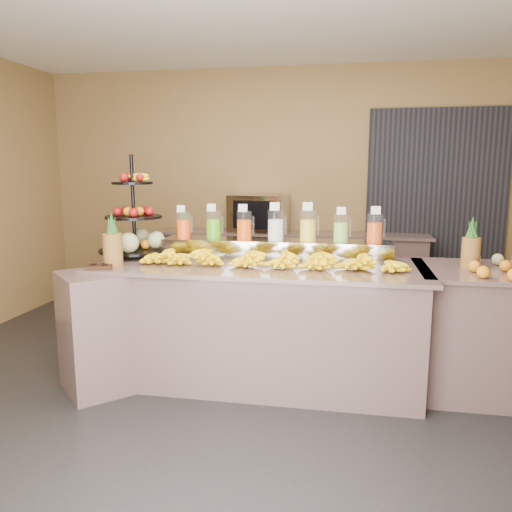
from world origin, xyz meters
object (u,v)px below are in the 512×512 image
(fruit_stand, at_px, (139,230))
(oven_warmer, at_px, (259,213))
(banana_heap, at_px, (265,256))
(condiment_caddy, at_px, (99,267))
(right_fruit_pile, at_px, (496,263))
(pitcher_tray, at_px, (276,249))

(fruit_stand, relative_size, oven_warmer, 1.32)
(banana_heap, distance_m, condiment_caddy, 1.22)
(right_fruit_pile, relative_size, oven_warmer, 0.68)
(fruit_stand, bearing_deg, banana_heap, -30.72)
(condiment_caddy, height_order, oven_warmer, oven_warmer)
(banana_heap, bearing_deg, condiment_caddy, -165.17)
(pitcher_tray, relative_size, oven_warmer, 2.92)
(fruit_stand, relative_size, condiment_caddy, 4.66)
(pitcher_tray, xyz_separation_m, condiment_caddy, (-1.20, -0.67, -0.06))
(pitcher_tray, xyz_separation_m, right_fruit_pile, (1.60, -0.31, -0.00))
(condiment_caddy, height_order, right_fruit_pile, right_fruit_pile)
(pitcher_tray, xyz_separation_m, banana_heap, (-0.02, -0.36, -0.00))
(condiment_caddy, bearing_deg, oven_warmer, 72.02)
(pitcher_tray, relative_size, banana_heap, 0.92)
(condiment_caddy, distance_m, right_fruit_pile, 2.82)
(oven_warmer, bearing_deg, right_fruit_pile, -37.87)
(banana_heap, relative_size, condiment_caddy, 11.20)
(banana_heap, distance_m, right_fruit_pile, 1.62)
(banana_heap, relative_size, fruit_stand, 2.40)
(pitcher_tray, bearing_deg, banana_heap, -93.86)
(pitcher_tray, distance_m, condiment_caddy, 1.38)
(right_fruit_pile, xyz_separation_m, oven_warmer, (-2.04, 1.98, 0.14))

